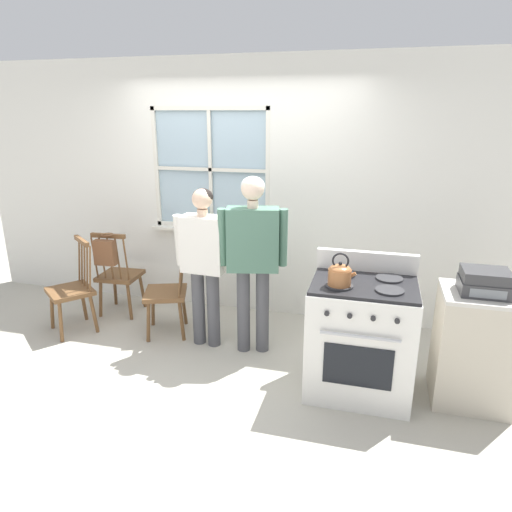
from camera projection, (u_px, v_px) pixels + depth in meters
ground_plane at (199, 370)px, 3.98m from camera, size 16.00×16.00×0.00m
wall_back at (245, 192)px, 4.86m from camera, size 6.40×0.16×2.70m
chair_by_window at (119, 276)px, 5.00m from camera, size 0.44×0.43×0.95m
chair_near_wall at (72, 290)px, 4.59m from camera, size 0.58×0.57×0.95m
chair_center_cluster at (168, 293)px, 4.54m from camera, size 0.52×0.53×0.95m
person_elderly_left at (204, 255)px, 4.17m from camera, size 0.56×0.23×1.51m
person_teen_center at (253, 249)px, 4.03m from camera, size 0.62×0.31×1.63m
stove at (360, 337)px, 3.57m from camera, size 0.80×0.68×1.08m
kettle at (340, 274)px, 3.33m from camera, size 0.21×0.17×0.25m
potted_plant at (204, 222)px, 4.99m from camera, size 0.14×0.14×0.27m
handbag at (105, 252)px, 4.67m from camera, size 0.22×0.20×0.31m
side_counter at (474, 348)px, 3.45m from camera, size 0.55×0.50×0.90m
stereo at (485, 282)px, 3.27m from camera, size 0.34×0.29×0.18m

